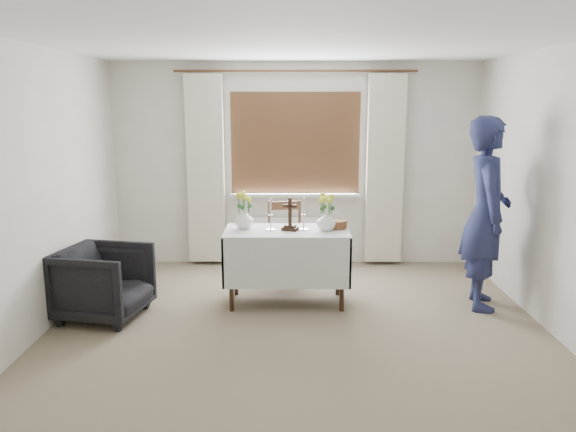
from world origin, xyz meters
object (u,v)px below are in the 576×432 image
object	(u,v)px
armchair	(104,283)
flower_vase_right	(326,221)
wooden_chair	(287,242)
person	(486,214)
altar_table	(287,267)
flower_vase_left	(244,219)
wooden_cross	(290,214)

from	to	relation	value
armchair	flower_vase_right	bearing A→B (deg)	-68.38
wooden_chair	person	size ratio (longest dim) A/B	0.48
person	altar_table	bearing A→B (deg)	97.28
wooden_chair	flower_vase_left	distance (m)	0.90
armchair	flower_vase_right	distance (m)	2.21
altar_table	armchair	xyz separation A→B (m)	(-1.72, -0.41, -0.04)
wooden_chair	person	bearing A→B (deg)	-31.63
person	wooden_chair	bearing A→B (deg)	76.32
wooden_chair	flower_vase_right	size ratio (longest dim) A/B	4.55
wooden_cross	flower_vase_left	world-z (taller)	wooden_cross
flower_vase_left	person	bearing A→B (deg)	-3.60
armchair	wooden_cross	size ratio (longest dim) A/B	2.32
flower_vase_right	flower_vase_left	bearing A→B (deg)	173.55
flower_vase_left	wooden_chair	bearing A→B (deg)	58.11
flower_vase_left	flower_vase_right	world-z (taller)	flower_vase_right
armchair	altar_table	bearing A→B (deg)	-65.57
altar_table	wooden_cross	size ratio (longest dim) A/B	3.78
armchair	flower_vase_right	world-z (taller)	flower_vase_right
flower_vase_right	person	bearing A→B (deg)	-2.08
wooden_cross	flower_vase_left	bearing A→B (deg)	-172.91
person	flower_vase_right	xyz separation A→B (m)	(-1.56, 0.06, -0.08)
armchair	flower_vase_left	size ratio (longest dim) A/B	3.90
flower_vase_right	wooden_cross	bearing A→B (deg)	179.23
person	flower_vase_left	bearing A→B (deg)	95.81
person	wooden_cross	bearing A→B (deg)	97.56
wooden_cross	flower_vase_right	world-z (taller)	wooden_cross
flower_vase_left	flower_vase_right	size ratio (longest dim) A/B	0.99
wooden_chair	person	distance (m)	2.18
flower_vase_right	altar_table	bearing A→B (deg)	177.72
armchair	wooden_cross	xyz separation A→B (m)	(1.76, 0.40, 0.58)
altar_table	flower_vase_right	size ratio (longest dim) A/B	6.28
wooden_chair	flower_vase_left	size ratio (longest dim) A/B	4.62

